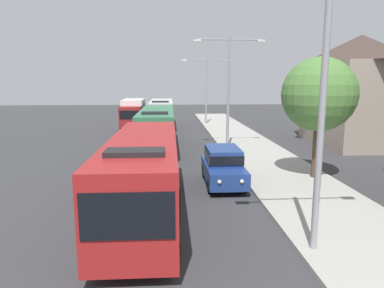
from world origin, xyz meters
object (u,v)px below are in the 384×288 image
Objects in this scene: bus_middle at (161,113)px; white_suv at (223,165)px; box_truck_oncoming at (133,112)px; streetlamp_mid at (228,82)px; bus_second_in_line at (157,128)px; streetlamp_near at (323,95)px; roadside_tree at (319,95)px; streetlamp_far at (206,83)px; bus_lead at (144,172)px.

bus_middle reaches higher than white_suv.
streetlamp_mid reaches higher than box_truck_oncoming.
bus_second_in_line is 1.59× the size of box_truck_oncoming.
streetlamp_near is 1.21× the size of roadside_tree.
streetlamp_far is at bearing 97.55° from roadside_tree.
streetlamp_mid reaches higher than bus_middle.
bus_middle is 3.37m from box_truck_oncoming.
bus_lead reaches higher than box_truck_oncoming.
streetlamp_far is at bearing 25.90° from bus_middle.
streetlamp_near is (5.40, -17.10, 3.14)m from bus_second_in_line.
box_truck_oncoming is 26.11m from roadside_tree.
bus_lead is 7.23m from streetlamp_near.
box_truck_oncoming is 9.50m from streetlamp_far.
bus_lead is 1.38× the size of streetlamp_far.
streetlamp_near is (8.70, -30.94, 3.12)m from box_truck_oncoming.
streetlamp_mid is at bearing 111.22° from roadside_tree.
streetlamp_far is at bearing 12.61° from box_truck_oncoming.
box_truck_oncoming is at bearing 120.97° from streetlamp_mid.
bus_lead is at bearing -153.89° from roadside_tree.
streetlamp_far is 25.18m from roadside_tree.
bus_second_in_line is 1.51× the size of streetlamp_near.
bus_lead is 0.94× the size of bus_second_in_line.
roadside_tree is at bearing 67.34° from streetlamp_near.
white_suv is 0.63× the size of box_truck_oncoming.
white_suv is 0.59× the size of streetlamp_near.
roadside_tree is (8.70, 4.27, 2.84)m from bus_lead.
streetlamp_near is 8.59m from roadside_tree.
streetlamp_mid is at bearing -68.66° from bus_middle.
bus_middle is at bearing -11.55° from box_truck_oncoming.
bus_lead is at bearing -100.46° from streetlamp_far.
bus_middle is at bearing -154.10° from streetlamp_far.
roadside_tree is at bearing 6.36° from white_suv.
roadside_tree reaches higher than bus_lead.
roadside_tree is (3.31, -24.96, -0.47)m from streetlamp_far.
streetlamp_mid is (5.40, -13.82, 3.48)m from bus_middle.
bus_lead is at bearing 145.90° from streetlamp_near.
bus_middle is 24.14m from roadside_tree.
bus_second_in_line reaches higher than white_suv.
white_suv is 24.60m from box_truck_oncoming.
bus_lead is 1.01× the size of bus_middle.
bus_lead is 29.90m from streetlamp_far.
streetlamp_near is 0.92× the size of streetlamp_mid.
bus_second_in_line is at bearing 110.81° from white_suv.
streetlamp_far reaches higher than roadside_tree.
roadside_tree is at bearing -46.50° from bus_second_in_line.
bus_second_in_line is 1.39× the size of streetlamp_mid.
streetlamp_near is (1.70, -7.36, 3.79)m from white_suv.
bus_lead is at bearing -134.92° from white_suv.
streetlamp_far reaches higher than box_truck_oncoming.
bus_middle is 1.29× the size of streetlamp_mid.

